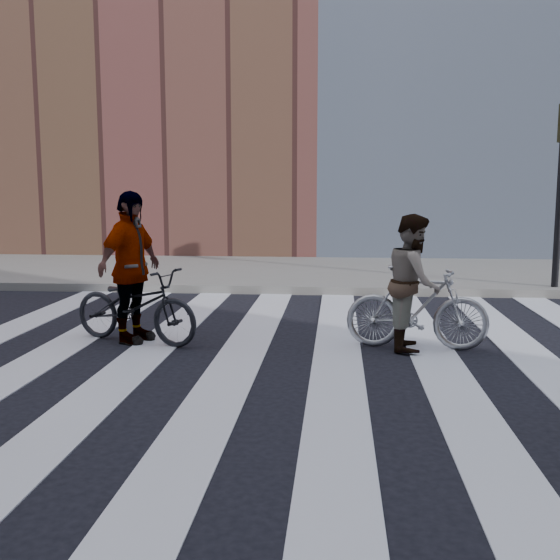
# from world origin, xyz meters

# --- Properties ---
(ground) EXTENTS (100.00, 100.00, 0.00)m
(ground) POSITION_xyz_m (0.00, 0.00, 0.00)
(ground) COLOR black
(ground) RESTS_ON ground
(sidewalk_far) EXTENTS (100.00, 5.00, 0.15)m
(sidewalk_far) POSITION_xyz_m (0.00, 7.50, 0.07)
(sidewalk_far) COLOR gray
(sidewalk_far) RESTS_ON ground
(zebra_crosswalk) EXTENTS (8.25, 10.00, 0.01)m
(zebra_crosswalk) POSITION_xyz_m (0.00, 0.00, 0.01)
(zebra_crosswalk) COLOR silver
(zebra_crosswalk) RESTS_ON ground
(bike_silver_mid) EXTENTS (1.70, 0.64, 1.00)m
(bike_silver_mid) POSITION_xyz_m (1.48, 1.21, 0.50)
(bike_silver_mid) COLOR #A4A7AE
(bike_silver_mid) RESTS_ON ground
(bike_dark_rear) EXTENTS (1.88, 1.19, 0.93)m
(bike_dark_rear) POSITION_xyz_m (-1.94, 1.24, 0.47)
(bike_dark_rear) COLOR black
(bike_dark_rear) RESTS_ON ground
(rider_mid) EXTENTS (0.69, 0.84, 1.61)m
(rider_mid) POSITION_xyz_m (1.43, 1.21, 0.80)
(rider_mid) COLOR slate
(rider_mid) RESTS_ON ground
(rider_rear) EXTENTS (0.80, 1.19, 1.87)m
(rider_rear) POSITION_xyz_m (-1.99, 1.24, 0.94)
(rider_rear) COLOR slate
(rider_rear) RESTS_ON ground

